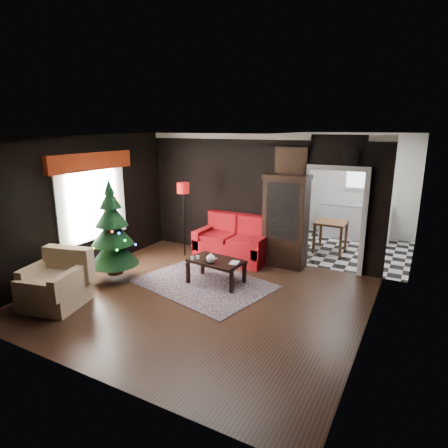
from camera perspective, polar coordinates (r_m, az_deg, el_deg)
The scene contains 26 objects.
floor at distance 6.86m, azimuth -3.66°, elevation -11.02°, with size 5.50×5.50×0.00m, color black.
ceiling at distance 6.20m, azimuth -4.08°, elevation 13.07°, with size 5.50×5.50×0.00m, color white.
wall_back at distance 8.55m, azimuth 5.14°, elevation 3.97°, with size 5.50×5.50×0.00m, color black.
wall_front at distance 4.57m, azimuth -20.94°, elevation -6.30°, with size 5.50×5.50×0.00m, color black.
wall_left at distance 8.16m, azimuth -20.43°, elevation 2.61°, with size 5.50×5.50×0.00m, color black.
wall_right at distance 5.48m, azimuth 21.29°, elevation -2.94°, with size 5.50×5.50×0.00m, color black.
doorway at distance 8.12m, azimuth 16.15°, elevation 0.36°, with size 1.10×0.10×2.10m, color silver, non-canonical shape.
left_window at distance 8.25m, azimuth -19.24°, elevation 3.19°, with size 0.05×1.60×1.40m, color white.
valance at distance 8.09m, azimuth -19.33°, elevation 8.85°, with size 0.12×2.10×0.35m, color maroon.
kitchen_floor at distance 9.82m, azimuth 17.67°, elevation -3.72°, with size 3.00×3.00×0.00m, color silver.
kitchen_window at distance 10.87m, azimuth 19.87°, elevation 7.00°, with size 0.70×0.06×0.70m, color white.
rug at distance 7.41m, azimuth -3.06°, elevation -8.95°, with size 2.45×1.78×0.01m, color #543C47.
loveseat at distance 8.53m, azimuth 1.33°, elevation -2.22°, with size 1.70×0.90×1.00m, color maroon, non-canonical shape.
curio_cabinet at distance 8.17m, azimuth 9.25°, elevation 0.12°, with size 0.90×0.45×1.90m, color black, non-canonical shape.
floor_lamp at distance 8.77m, azimuth -6.03°, elevation 0.40°, with size 0.30×0.30×1.79m, color black, non-canonical shape.
christmas_tree at distance 7.55m, azimuth -16.50°, elevation -0.71°, with size 0.95×0.95×1.81m, color black, non-canonical shape.
armchair at distance 7.00m, azimuth -24.27°, elevation -7.70°, with size 0.93×0.93×0.96m, color tan, non-canonical shape.
coffee_table at distance 7.35m, azimuth -1.19°, elevation -7.12°, with size 1.03×0.62×0.46m, color black, non-canonical shape.
teapot at distance 7.07m, azimuth -1.99°, elevation -5.21°, with size 0.19×0.19×0.18m, color silver, non-canonical shape.
cup_a at distance 7.33m, azimuth -4.00°, elevation -5.02°, with size 0.07×0.07×0.06m, color white.
cup_b at distance 7.30m, azimuth -4.79°, elevation -5.12°, with size 0.07×0.07×0.06m, color silver.
book at distance 7.09m, azimuth 0.97°, elevation -5.01°, with size 0.16×0.02×0.22m, color tan.
wall_clock at distance 7.82m, azimuth 18.56°, elevation 9.56°, with size 0.32×0.32×0.06m, color white.
painting at distance 8.13m, azimuth 10.06°, elevation 9.32°, with size 0.62×0.05×0.52m, color #AE6D39.
kitchen_counter at distance 10.84m, azimuth 19.10°, elevation 0.32°, with size 1.80×0.60×0.90m, color silver.
kitchen_table at distance 9.48m, azimuth 15.71°, elevation -1.84°, with size 0.70×0.70×0.75m, color brown, non-canonical shape.
Camera 1 is at (3.33, -5.23, 2.94)m, focal length 30.37 mm.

